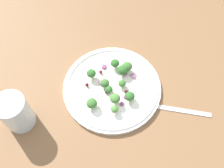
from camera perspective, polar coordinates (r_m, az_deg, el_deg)
The scene contains 27 objects.
ground_plane at distance 70.89cm, azimuth -1.17°, elevation -2.95°, with size 180.00×180.00×2.00cm, color brown.
plate at distance 70.20cm, azimuth -0.00°, elevation -0.74°, with size 26.99×26.99×1.70cm.
dressing_pool at distance 69.82cm, azimuth -0.00°, elevation -0.57°, with size 15.65×15.65×0.20cm, color white.
broccoli_floret_0 at distance 68.57cm, azimuth 2.27°, elevation 0.11°, with size 2.04×2.04×2.07cm.
broccoli_floret_1 at distance 68.63cm, azimuth -1.63°, elevation 0.20°, with size 2.42×2.42×2.45cm.
broccoli_floret_2 at distance 70.89cm, azimuth 3.42°, elevation 3.94°, with size 2.83×2.83×2.87cm.
broccoli_floret_3 at distance 69.65cm, azimuth -4.85°, elevation 2.25°, with size 2.54×2.54×2.57cm.
broccoli_floret_4 at distance 70.21cm, azimuth 2.44°, elevation 3.18°, with size 2.86×2.86×2.89cm.
broccoli_floret_5 at distance 65.76cm, azimuth -4.55°, elevation -4.37°, with size 2.82×2.82×2.85cm.
broccoli_floret_6 at distance 71.49cm, azimuth 0.66°, elevation 4.68°, with size 2.47×2.47×2.50cm.
broccoli_floret_7 at distance 65.65cm, azimuth 0.58°, elevation -3.34°, with size 2.74×2.74×2.78cm.
broccoli_floret_8 at distance 66.50cm, azimuth 4.02°, elevation -2.76°, with size 2.57×2.57×2.60cm.
broccoli_floret_9 at distance 64.96cm, azimuth 0.55°, elevation -5.63°, with size 1.96×1.96×1.99cm.
broccoli_floret_10 at distance 68.10cm, azimuth -0.94°, elevation -1.04°, with size 2.03×2.03×2.06cm.
cranberry_0 at distance 68.22cm, azimuth -0.70°, elevation -1.90°, with size 0.97×0.97×0.97cm, color #4C0A14.
cranberry_1 at distance 67.61cm, azimuth -4.39°, elevation -3.44°, with size 0.85×0.85×0.85cm, color #4C0A14.
cranberry_2 at distance 68.35cm, azimuth 3.26°, elevation -1.71°, with size 0.90×0.90×0.90cm, color #4C0A14.
cranberry_3 at distance 69.52cm, azimuth -5.63°, elevation -0.19°, with size 0.95×0.95×0.95cm, color #4C0A14.
cranberry_4 at distance 71.46cm, azimuth -2.55°, elevation 2.73°, with size 0.92×0.92×0.92cm, color maroon.
onion_bit_0 at distance 71.76cm, azimuth 2.83°, elevation 2.33°, with size 1.23×1.19×0.44cm, color #A35B93.
onion_bit_1 at distance 69.83cm, azimuth -2.40°, elevation 0.34°, with size 1.20×1.24×0.39cm, color #934C84.
onion_bit_2 at distance 72.71cm, azimuth -1.77°, elevation 3.89°, with size 1.21×1.01×0.57cm, color #843D75.
onion_bit_3 at distance 67.08cm, azimuth 2.22°, elevation -4.46°, with size 1.02×0.92×0.36cm, color #843D75.
onion_bit_4 at distance 71.05cm, azimuth 4.72°, elevation 1.89°, with size 1.28×0.92×0.56cm, color #A35B93.
onion_bit_5 at distance 68.17cm, azimuth 3.24°, elevation -2.94°, with size 1.22×1.28×0.52cm, color #843D75.
fork at distance 69.82cm, azimuth 13.17°, elevation -5.41°, with size 15.47×13.26×0.50cm.
water_glass at distance 66.47cm, azimuth -20.80°, elevation -5.99°, with size 7.42×7.42×10.38cm, color silver.
Camera 1 is at (-25.22, 19.36, 62.36)cm, focal length 40.79 mm.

